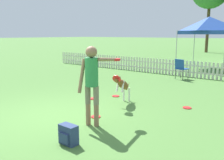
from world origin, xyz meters
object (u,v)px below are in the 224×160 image
object	(u,v)px
canopy_tent_main	(209,26)
backpack_on_grass	(68,135)
frisbee_near_dog	(96,117)
frisbee_near_handler	(187,108)
folding_chair_center	(181,67)
frisbee_far_scatter	(116,96)
frisbee_midfield	(93,99)
leaping_dog	(122,84)
handler_person	(93,76)

from	to	relation	value
canopy_tent_main	backpack_on_grass	bearing A→B (deg)	-82.29
frisbee_near_dog	frisbee_near_handler	bearing A→B (deg)	56.44
backpack_on_grass	folding_chair_center	distance (m)	7.64
frisbee_far_scatter	backpack_on_grass	world-z (taller)	backpack_on_grass
frisbee_midfield	frisbee_far_scatter	distance (m)	0.78
leaping_dog	canopy_tent_main	distance (m)	9.39
frisbee_far_scatter	backpack_on_grass	xyz separation A→B (m)	(1.53, -3.30, 0.17)
folding_chair_center	frisbee_near_handler	bearing A→B (deg)	128.26
handler_person	frisbee_near_dog	size ratio (longest dim) A/B	7.60
frisbee_midfield	folding_chair_center	bearing A→B (deg)	82.61
frisbee_midfield	backpack_on_grass	size ratio (longest dim) A/B	0.63
handler_person	frisbee_near_dog	distance (m)	1.20
frisbee_near_handler	frisbee_midfield	distance (m)	2.80
frisbee_midfield	frisbee_near_dog	bearing A→B (deg)	-43.84
leaping_dog	frisbee_far_scatter	size ratio (longest dim) A/B	4.99
frisbee_near_dog	frisbee_midfield	bearing A→B (deg)	136.16
handler_person	frisbee_near_dog	xyz separation A→B (m)	(-0.31, 0.41, -1.08)
frisbee_near_dog	frisbee_midfield	size ratio (longest dim) A/B	1.00
backpack_on_grass	frisbee_near_dog	bearing A→B (deg)	114.24
handler_person	folding_chair_center	distance (m)	6.63
frisbee_far_scatter	folding_chair_center	distance (m)	4.27
handler_person	backpack_on_grass	world-z (taller)	handler_person
frisbee_near_dog	frisbee_midfield	distance (m)	1.73
frisbee_near_handler	frisbee_near_dog	distance (m)	2.54
backpack_on_grass	leaping_dog	bearing A→B (deg)	107.04
backpack_on_grass	canopy_tent_main	xyz separation A→B (m)	(-1.61, 11.89, 2.27)
backpack_on_grass	frisbee_midfield	bearing A→B (deg)	125.84
leaping_dog	frisbee_near_dog	size ratio (longest dim) A/B	4.99
frisbee_midfield	frisbee_near_handler	bearing A→B (deg)	19.09
frisbee_midfield	folding_chair_center	distance (m)	5.00
frisbee_far_scatter	frisbee_near_dog	bearing A→B (deg)	-64.69
frisbee_near_dog	canopy_tent_main	xyz separation A→B (m)	(-0.98, 10.49, 2.44)
frisbee_far_scatter	leaping_dog	bearing A→B (deg)	-39.57
folding_chair_center	leaping_dog	bearing A→B (deg)	106.48
frisbee_near_handler	canopy_tent_main	xyz separation A→B (m)	(-2.38, 8.37, 2.44)
leaping_dog	canopy_tent_main	xyz separation A→B (m)	(-0.77, 9.16, 1.87)
frisbee_near_handler	frisbee_far_scatter	xyz separation A→B (m)	(-2.30, -0.22, 0.00)
canopy_tent_main	leaping_dog	bearing A→B (deg)	-85.18
handler_person	frisbee_near_handler	bearing A→B (deg)	50.33
frisbee_midfield	canopy_tent_main	xyz separation A→B (m)	(0.27, 9.29, 2.44)
handler_person	frisbee_near_handler	xyz separation A→B (m)	(1.09, 2.53, -1.08)
frisbee_near_handler	frisbee_midfield	world-z (taller)	same
leaping_dog	frisbee_near_dog	distance (m)	1.45
frisbee_near_handler	canopy_tent_main	distance (m)	9.04
handler_person	frisbee_far_scatter	distance (m)	2.82
frisbee_midfield	leaping_dog	bearing A→B (deg)	6.85
canopy_tent_main	frisbee_near_dog	bearing A→B (deg)	-84.68
leaping_dog	canopy_tent_main	world-z (taller)	canopy_tent_main
handler_person	leaping_dog	xyz separation A→B (m)	(-0.52, 1.73, -0.52)
frisbee_near_handler	folding_chair_center	world-z (taller)	folding_chair_center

